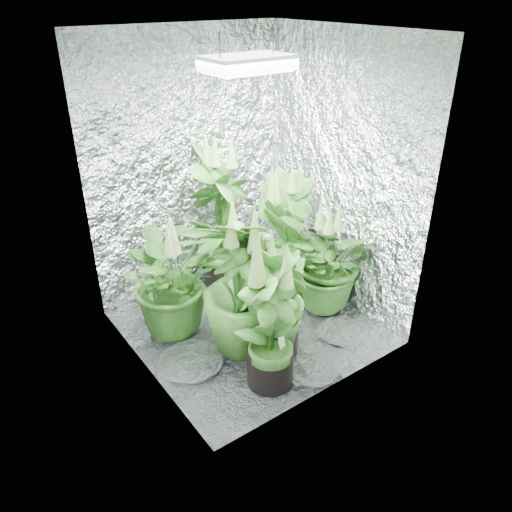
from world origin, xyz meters
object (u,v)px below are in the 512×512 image
object	(u,v)px
plant_d	(242,287)
plant_e	(329,262)
circulation_fan	(274,259)
plant_f	(271,323)
plant_a	(172,279)
plant_b	(219,219)
plant_c	(288,240)
plant_g	(279,303)
grow_lamp	(248,63)

from	to	relation	value
plant_d	plant_e	world-z (taller)	plant_d
plant_d	circulation_fan	size ratio (longest dim) A/B	3.29
plant_f	circulation_fan	bearing A→B (deg)	51.49
plant_a	plant_b	xyz separation A→B (m)	(0.60, 0.34, 0.17)
plant_c	plant_g	bearing A→B (deg)	-132.83
plant_d	circulation_fan	distance (m)	1.09
plant_c	plant_e	xyz separation A→B (m)	(0.12, -0.34, -0.08)
plant_c	circulation_fan	size ratio (longest dim) A/B	3.25
grow_lamp	plant_e	size ratio (longest dim) A/B	0.54
plant_e	plant_g	xyz separation A→B (m)	(-0.65, -0.23, 0.02)
plant_b	plant_c	xyz separation A→B (m)	(0.34, -0.45, -0.10)
plant_b	plant_c	world-z (taller)	plant_b
grow_lamp	plant_b	bearing A→B (deg)	76.10
plant_f	plant_g	world-z (taller)	plant_f
plant_e	plant_f	xyz separation A→B (m)	(-0.84, -0.40, 0.04)
plant_g	circulation_fan	xyz separation A→B (m)	(0.65, 0.89, -0.29)
plant_a	plant_b	size ratio (longest dim) A/B	0.71
grow_lamp	plant_g	size ratio (longest dim) A/B	0.53
plant_b	plant_g	xyz separation A→B (m)	(-0.19, -1.02, -0.17)
grow_lamp	plant_c	distance (m)	1.43
plant_g	plant_b	bearing A→B (deg)	79.41
plant_a	plant_b	bearing A→B (deg)	29.70
grow_lamp	plant_b	distance (m)	1.40
plant_e	plant_g	bearing A→B (deg)	-160.19
plant_e	plant_d	bearing A→B (deg)	-178.71
plant_a	plant_g	world-z (taller)	plant_g
plant_d	plant_f	size ratio (longest dim) A/B	1.08
plant_c	plant_g	distance (m)	0.78
plant_c	plant_a	bearing A→B (deg)	173.74
plant_e	plant_f	distance (m)	0.93
plant_g	circulation_fan	size ratio (longest dim) A/B	2.88
plant_a	plant_b	world-z (taller)	plant_b
plant_b	plant_e	distance (m)	0.93
plant_e	plant_g	world-z (taller)	plant_g
plant_f	plant_a	bearing A→B (deg)	104.88
grow_lamp	plant_f	bearing A→B (deg)	-112.47
plant_d	grow_lamp	bearing A→B (deg)	43.57
plant_b	plant_d	size ratio (longest dim) A/B	1.18
grow_lamp	plant_g	bearing A→B (deg)	-94.83
grow_lamp	plant_b	world-z (taller)	grow_lamp
plant_e	plant_f	bearing A→B (deg)	-154.70
plant_g	plant_c	bearing A→B (deg)	47.17
plant_g	plant_e	bearing A→B (deg)	19.81
plant_b	plant_d	world-z (taller)	plant_b
plant_a	plant_c	size ratio (longest dim) A/B	0.85
circulation_fan	plant_c	bearing A→B (deg)	-122.02
plant_d	plant_b	bearing A→B (deg)	67.77
plant_a	plant_d	distance (m)	0.54
plant_e	circulation_fan	size ratio (longest dim) A/B	2.81
plant_a	plant_d	xyz separation A→B (m)	(0.28, -0.46, 0.07)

